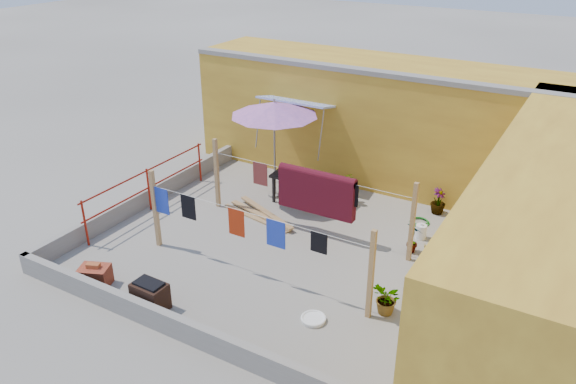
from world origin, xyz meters
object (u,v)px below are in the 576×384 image
object	(u,v)px
brick_stack	(95,276)
green_hose	(420,222)
water_jug_b	(421,232)
patio_umbrella	(274,109)
water_jug_a	(472,259)
brazier	(150,296)
white_basin	(313,319)
outdoor_table	(304,178)
plant_back_a	(338,185)

from	to	relation	value
brick_stack	green_hose	size ratio (longest dim) A/B	1.45
brick_stack	water_jug_b	world-z (taller)	brick_stack
patio_umbrella	water_jug_a	xyz separation A→B (m)	(5.28, -0.80, -2.18)
patio_umbrella	brazier	size ratio (longest dim) A/B	4.03
white_basin	water_jug_b	world-z (taller)	water_jug_b
brazier	white_basin	xyz separation A→B (m)	(2.77, 1.19, -0.24)
patio_umbrella	brazier	distance (m)	5.66
outdoor_table	plant_back_a	bearing A→B (deg)	41.08
brazier	water_jug_a	distance (m)	6.52
water_jug_b	plant_back_a	size ratio (longest dim) A/B	0.47
brick_stack	water_jug_b	bearing A→B (deg)	45.29
brazier	water_jug_b	bearing A→B (deg)	55.01
water_jug_b	patio_umbrella	bearing A→B (deg)	176.57
outdoor_table	green_hose	size ratio (longest dim) A/B	3.44
outdoor_table	brazier	size ratio (longest dim) A/B	2.54
brazier	plant_back_a	xyz separation A→B (m)	(1.01, 5.83, 0.13)
green_hose	brick_stack	bearing A→B (deg)	-129.65
brick_stack	green_hose	distance (m)	7.39
brick_stack	brazier	bearing A→B (deg)	-0.00
brazier	green_hose	size ratio (longest dim) A/B	1.36
water_jug_b	green_hose	world-z (taller)	water_jug_b
brick_stack	water_jug_b	distance (m)	7.04
brick_stack	white_basin	xyz separation A→B (m)	(4.23, 1.19, -0.17)
brick_stack	water_jug_a	distance (m)	7.65
water_jug_b	brazier	bearing A→B (deg)	-124.99
patio_umbrella	outdoor_table	world-z (taller)	patio_umbrella
outdoor_table	water_jug_b	world-z (taller)	outdoor_table
patio_umbrella	green_hose	world-z (taller)	patio_umbrella
green_hose	water_jug_a	bearing A→B (deg)	-39.38
brick_stack	plant_back_a	xyz separation A→B (m)	(2.47, 5.83, 0.20)
white_basin	green_hose	size ratio (longest dim) A/B	0.98
brazier	plant_back_a	bearing A→B (deg)	80.12
water_jug_b	green_hose	xyz separation A→B (m)	(-0.24, 0.68, -0.14)
water_jug_b	green_hose	distance (m)	0.74
brazier	water_jug_a	bearing A→B (deg)	42.96
outdoor_table	brazier	world-z (taller)	outdoor_table
brick_stack	plant_back_a	bearing A→B (deg)	67.06
patio_umbrella	outdoor_table	distance (m)	1.87
patio_umbrella	green_hose	distance (m)	4.44
white_basin	green_hose	xyz separation A→B (m)	(0.49, 4.50, -0.01)
white_basin	brazier	bearing A→B (deg)	-156.84
brazier	water_jug_b	xyz separation A→B (m)	(3.50, 5.00, -0.11)
brazier	water_jug_a	xyz separation A→B (m)	(4.77, 4.44, -0.12)
patio_umbrella	white_basin	distance (m)	5.70
patio_umbrella	plant_back_a	world-z (taller)	patio_umbrella
green_hose	brazier	bearing A→B (deg)	-119.83
brick_stack	brazier	distance (m)	1.45
water_jug_b	plant_back_a	xyz separation A→B (m)	(-2.49, 0.82, 0.24)
brick_stack	plant_back_a	distance (m)	6.33
white_basin	plant_back_a	xyz separation A→B (m)	(-1.76, 4.64, 0.37)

